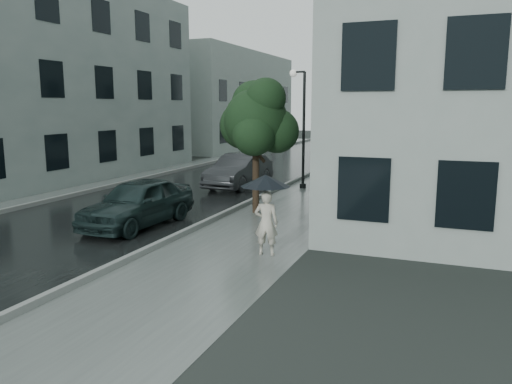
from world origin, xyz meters
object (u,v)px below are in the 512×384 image
at_px(car_near, 138,202).
at_px(car_far, 239,171).
at_px(pedestrian, 266,223).
at_px(lamp_post, 301,121).
at_px(street_tree, 257,120).

distance_m(car_near, car_far, 7.71).
distance_m(pedestrian, lamp_post, 10.28).
bearing_deg(lamp_post, car_near, -91.73).
bearing_deg(pedestrian, car_far, -73.26).
height_order(lamp_post, car_far, lamp_post).
height_order(pedestrian, lamp_post, lamp_post).
bearing_deg(lamp_post, car_far, -148.56).
bearing_deg(pedestrian, street_tree, -76.17).
height_order(car_near, car_far, car_far).
relative_size(street_tree, car_near, 1.07).
distance_m(lamp_post, car_far, 3.42).
bearing_deg(car_far, pedestrian, -61.17).
xyz_separation_m(street_tree, car_far, (-2.62, 4.62, -2.34)).
height_order(pedestrian, car_near, pedestrian).
bearing_deg(pedestrian, car_near, -26.91).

